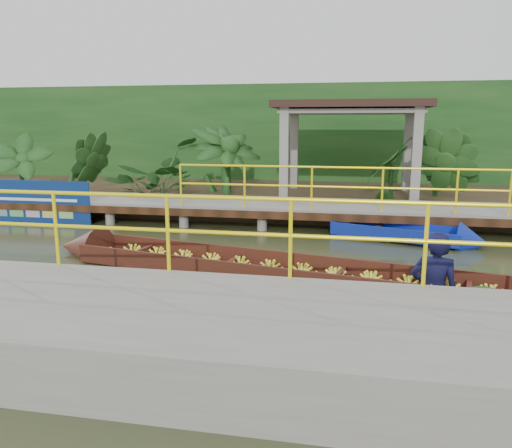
# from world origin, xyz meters

# --- Properties ---
(ground) EXTENTS (80.00, 80.00, 0.00)m
(ground) POSITION_xyz_m (0.00, 0.00, 0.00)
(ground) COLOR #32361B
(ground) RESTS_ON ground
(land_strip) EXTENTS (30.00, 8.00, 0.45)m
(land_strip) POSITION_xyz_m (0.00, 7.50, 0.23)
(land_strip) COLOR #36281B
(land_strip) RESTS_ON ground
(far_dock) EXTENTS (16.00, 2.06, 1.66)m
(far_dock) POSITION_xyz_m (0.02, 3.43, 0.48)
(far_dock) COLOR slate
(far_dock) RESTS_ON ground
(near_dock) EXTENTS (18.00, 2.40, 1.73)m
(near_dock) POSITION_xyz_m (1.00, -4.20, 0.30)
(near_dock) COLOR slate
(near_dock) RESTS_ON ground
(pavilion) EXTENTS (4.40, 3.00, 3.00)m
(pavilion) POSITION_xyz_m (3.00, 6.30, 2.82)
(pavilion) COLOR slate
(pavilion) RESTS_ON ground
(foliage_backdrop) EXTENTS (30.00, 0.80, 4.00)m
(foliage_backdrop) POSITION_xyz_m (0.00, 10.00, 2.00)
(foliage_backdrop) COLOR #133E15
(foliage_backdrop) RESTS_ON ground
(vendor_boat) EXTENTS (9.45, 2.86, 2.29)m
(vendor_boat) POSITION_xyz_m (2.48, -1.22, 0.29)
(vendor_boat) COLOR #39170F
(vendor_boat) RESTS_ON ground
(moored_blue_boat) EXTENTS (3.37, 1.87, 0.78)m
(moored_blue_boat) POSITION_xyz_m (4.89, 1.99, 0.14)
(moored_blue_boat) COLOR navy
(moored_blue_boat) RESTS_ON ground
(blue_banner) EXTENTS (3.64, 0.04, 1.14)m
(blue_banner) POSITION_xyz_m (-5.24, 2.48, 0.56)
(blue_banner) COLOR navy
(blue_banner) RESTS_ON ground
(tropical_plants) EXTENTS (14.47, 1.47, 1.84)m
(tropical_plants) POSITION_xyz_m (-1.04, 5.30, 1.37)
(tropical_plants) COLOR #133E15
(tropical_plants) RESTS_ON ground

